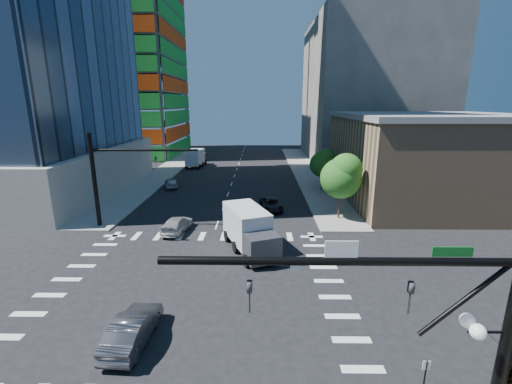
{
  "coord_description": "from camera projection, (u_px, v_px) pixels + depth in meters",
  "views": [
    {
      "loc": [
        4.29,
        -20.1,
        11.73
      ],
      "look_at": [
        3.95,
        8.0,
        4.46
      ],
      "focal_mm": 24.0,
      "sensor_mm": 36.0,
      "label": 1
    }
  ],
  "objects": [
    {
      "name": "car_sb_near",
      "position": [
        177.0,
        224.0,
        32.25
      ],
      "size": [
        2.55,
        5.02,
        1.4
      ],
      "primitive_type": "imported",
      "rotation": [
        0.0,
        0.0,
        3.01
      ],
      "color": "silver",
      "rests_on": "ground"
    },
    {
      "name": "signal_mast_se",
      "position": [
        477.0,
        342.0,
        9.93
      ],
      "size": [
        10.51,
        2.48,
        9.0
      ],
      "color": "black",
      "rests_on": "sidewalk_se"
    },
    {
      "name": "box_truck_near",
      "position": [
        251.0,
        234.0,
        27.62
      ],
      "size": [
        4.98,
        7.08,
        3.42
      ],
      "rotation": [
        0.0,
        0.0,
        0.38
      ],
      "color": "black",
      "rests_on": "ground"
    },
    {
      "name": "no_parking_sign",
      "position": [
        424.0,
        379.0,
        13.26
      ],
      "size": [
        0.3,
        0.06,
        2.2
      ],
      "color": "black",
      "rests_on": "ground"
    },
    {
      "name": "box_truck_far",
      "position": [
        196.0,
        159.0,
        65.51
      ],
      "size": [
        3.15,
        6.51,
        3.32
      ],
      "rotation": [
        0.0,
        0.0,
        3.07
      ],
      "color": "black",
      "rests_on": "ground"
    },
    {
      "name": "sidewalk_ne",
      "position": [
        306.0,
        171.0,
        61.0
      ],
      "size": [
        5.0,
        60.0,
        0.15
      ],
      "primitive_type": "cube",
      "color": "gray",
      "rests_on": "ground"
    },
    {
      "name": "tree_south",
      "position": [
        342.0,
        175.0,
        34.58
      ],
      "size": [
        4.16,
        4.16,
        6.82
      ],
      "color": "#382316",
      "rests_on": "sidewalk_ne"
    },
    {
      "name": "sidewalk_nw",
      "position": [
        167.0,
        171.0,
        61.29
      ],
      "size": [
        5.0,
        60.0,
        0.15
      ],
      "primitive_type": "cube",
      "color": "gray",
      "rests_on": "ground"
    },
    {
      "name": "construction_building",
      "position": [
        119.0,
        44.0,
        76.54
      ],
      "size": [
        25.16,
        34.5,
        70.6
      ],
      "color": "slate",
      "rests_on": "ground"
    },
    {
      "name": "signal_mast_nw",
      "position": [
        109.0,
        172.0,
        32.32
      ],
      "size": [
        10.2,
        0.4,
        9.0
      ],
      "color": "black",
      "rests_on": "sidewalk_nw"
    },
    {
      "name": "commercial_building",
      "position": [
        428.0,
        157.0,
        42.11
      ],
      "size": [
        20.5,
        22.5,
        10.6
      ],
      "color": "#957556",
      "rests_on": "ground"
    },
    {
      "name": "car_nb_far",
      "position": [
        271.0,
        204.0,
        38.84
      ],
      "size": [
        2.81,
        4.97,
        1.31
      ],
      "primitive_type": "imported",
      "rotation": [
        0.0,
        0.0,
        0.14
      ],
      "color": "black",
      "rests_on": "ground"
    },
    {
      "name": "road_markings",
      "position": [
        194.0,
        288.0,
        22.44
      ],
      "size": [
        20.0,
        20.0,
        0.01
      ],
      "primitive_type": "cube",
      "color": "silver",
      "rests_on": "ground"
    },
    {
      "name": "ground",
      "position": [
        194.0,
        288.0,
        22.44
      ],
      "size": [
        160.0,
        160.0,
        0.0
      ],
      "primitive_type": "plane",
      "color": "black",
      "rests_on": "ground"
    },
    {
      "name": "car_sb_cross",
      "position": [
        133.0,
        329.0,
        17.2
      ],
      "size": [
        1.84,
        4.69,
        1.52
      ],
      "primitive_type": "imported",
      "rotation": [
        0.0,
        0.0,
        3.09
      ],
      "color": "#4C4B50",
      "rests_on": "ground"
    },
    {
      "name": "bg_building_ne",
      "position": [
        368.0,
        92.0,
        71.86
      ],
      "size": [
        24.0,
        30.0,
        28.0
      ],
      "primitive_type": "cube",
      "color": "#5F5A55",
      "rests_on": "ground"
    },
    {
      "name": "tree_north",
      "position": [
        324.0,
        162.0,
        46.37
      ],
      "size": [
        3.54,
        3.52,
        5.78
      ],
      "color": "#382316",
      "rests_on": "sidewalk_ne"
    },
    {
      "name": "car_sb_mid",
      "position": [
        171.0,
        183.0,
        49.05
      ],
      "size": [
        2.91,
        4.53,
        1.44
      ],
      "primitive_type": "imported",
      "rotation": [
        0.0,
        0.0,
        3.45
      ],
      "color": "#AAACB2",
      "rests_on": "ground"
    }
  ]
}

